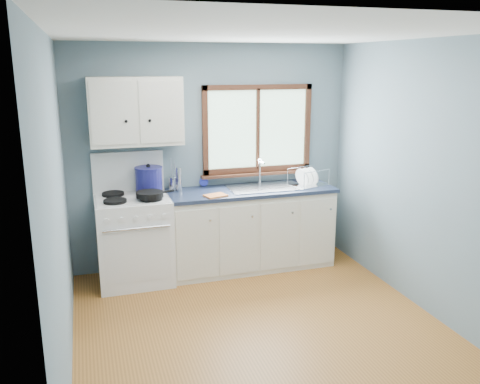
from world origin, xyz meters
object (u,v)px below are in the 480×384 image
object	(u,v)px
stockpot	(149,179)
utensil_crock	(174,183)
base_cabinets	(250,232)
thermos	(179,179)
sink	(265,193)
dish_rack	(307,181)
gas_range	(134,237)
skillet	(150,194)

from	to	relation	value
stockpot	utensil_crock	xyz separation A→B (m)	(0.29, 0.10, -0.09)
base_cabinets	thermos	size ratio (longest dim) A/B	6.98
sink	utensil_crock	bearing A→B (deg)	168.17
base_cabinets	stockpot	xyz separation A→B (m)	(-1.11, 0.11, 0.68)
thermos	dish_rack	world-z (taller)	thermos
thermos	gas_range	bearing A→B (deg)	-163.65
stockpot	utensil_crock	distance (m)	0.32
dish_rack	thermos	bearing A→B (deg)	155.51
sink	dish_rack	size ratio (longest dim) A/B	1.78
gas_range	thermos	size ratio (longest dim) A/B	5.13
sink	stockpot	xyz separation A→B (m)	(-1.29, 0.11, 0.23)
base_cabinets	skillet	distance (m)	1.29
base_cabinets	dish_rack	xyz separation A→B (m)	(0.68, -0.04, 0.56)
gas_range	utensil_crock	bearing A→B (deg)	25.16
sink	utensil_crock	xyz separation A→B (m)	(-1.00, 0.21, 0.14)
gas_range	sink	xyz separation A→B (m)	(1.49, 0.02, 0.37)
base_cabinets	thermos	bearing A→B (deg)	170.12
utensil_crock	dish_rack	size ratio (longest dim) A/B	0.77
gas_range	base_cabinets	distance (m)	1.31
base_cabinets	sink	xyz separation A→B (m)	(0.18, -0.00, 0.45)
utensil_crock	skillet	bearing A→B (deg)	-129.39
stockpot	dish_rack	bearing A→B (deg)	-4.69
skillet	dish_rack	bearing A→B (deg)	-14.73
base_cabinets	sink	distance (m)	0.48
skillet	stockpot	world-z (taller)	stockpot
dish_rack	gas_range	bearing A→B (deg)	161.74
utensil_crock	dish_rack	xyz separation A→B (m)	(1.50, -0.25, -0.02)
sink	thermos	world-z (taller)	sink
stockpot	dish_rack	world-z (taller)	stockpot
skillet	utensil_crock	size ratio (longest dim) A/B	1.22
skillet	dish_rack	distance (m)	1.82
base_cabinets	thermos	distance (m)	1.02
skillet	thermos	world-z (taller)	thermos
skillet	utensil_crock	xyz separation A→B (m)	(0.32, 0.38, 0.01)
utensil_crock	thermos	xyz separation A→B (m)	(0.04, -0.07, 0.06)
base_cabinets	sink	world-z (taller)	sink
base_cabinets	skillet	size ratio (longest dim) A/B	4.18
stockpot	thermos	xyz separation A→B (m)	(0.33, 0.03, -0.04)
base_cabinets	stockpot	bearing A→B (deg)	174.37
stockpot	dish_rack	xyz separation A→B (m)	(1.78, -0.15, -0.11)
base_cabinets	utensil_crock	bearing A→B (deg)	165.70
skillet	sink	bearing A→B (deg)	-11.50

